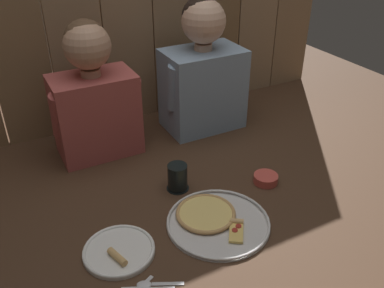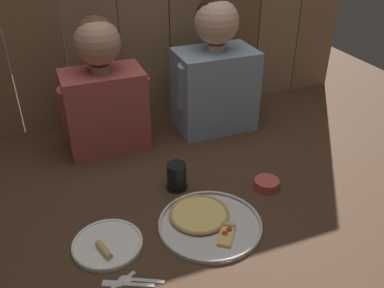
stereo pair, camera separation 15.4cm
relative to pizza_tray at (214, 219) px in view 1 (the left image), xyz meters
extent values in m
plane|color=#422B1C|center=(0.05, 0.14, -0.01)|extent=(3.20, 3.20, 0.00)
cylinder|color=silver|center=(0.01, -0.02, -0.01)|extent=(0.36, 0.36, 0.01)
torus|color=silver|center=(0.01, -0.02, 0.00)|extent=(0.36, 0.36, 0.01)
cylinder|color=#B23823|center=(-0.01, 0.04, 0.00)|extent=(0.20, 0.20, 0.00)
cylinder|color=#F4D170|center=(-0.01, 0.04, 0.00)|extent=(0.20, 0.20, 0.01)
torus|color=tan|center=(-0.01, 0.04, 0.00)|extent=(0.21, 0.21, 0.01)
cube|color=#EFC660|center=(0.03, -0.09, 0.00)|extent=(0.09, 0.11, 0.01)
cylinder|color=tan|center=(0.06, -0.05, 0.01)|extent=(0.05, 0.04, 0.02)
cylinder|color=#A3281E|center=(0.03, -0.09, 0.01)|extent=(0.02, 0.02, 0.00)
cylinder|color=#A3281E|center=(0.05, -0.07, 0.01)|extent=(0.02, 0.02, 0.00)
cylinder|color=white|center=(-0.34, 0.01, 0.00)|extent=(0.23, 0.23, 0.01)
torus|color=white|center=(-0.34, 0.01, 0.00)|extent=(0.23, 0.23, 0.01)
cylinder|color=tan|center=(-0.36, -0.02, 0.01)|extent=(0.04, 0.08, 0.02)
cylinder|color=black|center=(-0.03, 0.23, -0.01)|extent=(0.09, 0.09, 0.01)
cylinder|color=black|center=(-0.03, 0.23, 0.05)|extent=(0.08, 0.08, 0.10)
cylinder|color=#CC4C42|center=(0.30, 0.10, 0.01)|extent=(0.10, 0.10, 0.03)
cylinder|color=#B23823|center=(0.30, 0.10, 0.02)|extent=(0.08, 0.08, 0.02)
cube|color=silver|center=(-0.33, -0.14, -0.01)|extent=(0.09, 0.05, 0.01)
cube|color=silver|center=(-0.29, -0.17, -0.01)|extent=(0.09, 0.05, 0.01)
cube|color=silver|center=(-0.26, -0.17, -0.01)|extent=(0.09, 0.05, 0.01)
ellipsoid|color=silver|center=(-0.32, -0.14, 0.00)|extent=(0.05, 0.05, 0.01)
cube|color=#AD4C47|center=(-0.21, 0.64, 0.17)|extent=(0.34, 0.21, 0.35)
cylinder|color=tan|center=(-0.21, 0.64, 0.36)|extent=(0.08, 0.08, 0.03)
sphere|color=tan|center=(-0.21, 0.64, 0.47)|extent=(0.19, 0.19, 0.19)
sphere|color=brown|center=(-0.21, 0.66, 0.48)|extent=(0.17, 0.17, 0.17)
cylinder|color=#AD4C47|center=(-0.36, 0.60, 0.22)|extent=(0.08, 0.12, 0.21)
cylinder|color=#AD4C47|center=(-0.06, 0.60, 0.22)|extent=(0.08, 0.11, 0.21)
cube|color=#849EB7|center=(0.31, 0.64, 0.18)|extent=(0.36, 0.24, 0.38)
cylinder|color=#DBAD8E|center=(0.31, 0.64, 0.39)|extent=(0.08, 0.08, 0.03)
sphere|color=#DBAD8E|center=(0.31, 0.64, 0.50)|extent=(0.20, 0.20, 0.20)
sphere|color=black|center=(0.31, 0.66, 0.52)|extent=(0.18, 0.18, 0.18)
cylinder|color=#849EB7|center=(0.15, 0.60, 0.24)|extent=(0.08, 0.11, 0.22)
cylinder|color=#849EB7|center=(0.47, 0.60, 0.24)|extent=(0.08, 0.12, 0.22)
cube|color=brown|center=(-0.44, 0.90, 0.60)|extent=(0.24, 0.03, 1.23)
camera|label=1|loc=(-0.58, -0.94, 0.96)|focal=38.78mm
camera|label=2|loc=(-0.44, -1.00, 0.96)|focal=38.78mm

